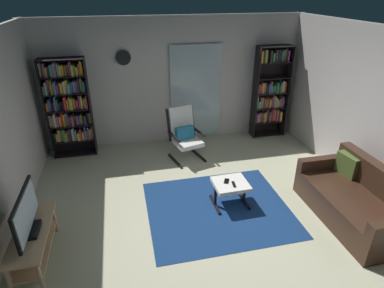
# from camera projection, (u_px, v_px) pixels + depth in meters

# --- Properties ---
(ground_plane) EXTENTS (7.02, 7.02, 0.00)m
(ground_plane) POSITION_uv_depth(u_px,v_px,m) (210.00, 219.00, 4.72)
(ground_plane) COLOR #BEBC9B
(wall_back) EXTENTS (5.60, 0.06, 2.60)m
(wall_back) POSITION_uv_depth(u_px,v_px,m) (174.00, 82.00, 6.68)
(wall_back) COLOR silver
(wall_back) RESTS_ON ground
(glass_door_panel) EXTENTS (1.10, 0.01, 2.00)m
(glass_door_panel) POSITION_uv_depth(u_px,v_px,m) (196.00, 93.00, 6.82)
(glass_door_panel) COLOR silver
(area_rug) EXTENTS (2.15, 1.88, 0.01)m
(area_rug) POSITION_uv_depth(u_px,v_px,m) (218.00, 208.00, 4.95)
(area_rug) COLOR navy
(area_rug) RESTS_ON ground
(tv_stand) EXTENTS (0.41, 1.13, 0.45)m
(tv_stand) POSITION_uv_depth(u_px,v_px,m) (34.00, 242.00, 3.89)
(tv_stand) COLOR tan
(tv_stand) RESTS_ON ground
(television) EXTENTS (0.20, 0.89, 0.53)m
(television) POSITION_uv_depth(u_px,v_px,m) (26.00, 215.00, 3.72)
(television) COLOR black
(television) RESTS_ON tv_stand
(bookshelf_near_tv) EXTENTS (0.82, 0.30, 1.94)m
(bookshelf_near_tv) POSITION_uv_depth(u_px,v_px,m) (68.00, 105.00, 6.13)
(bookshelf_near_tv) COLOR black
(bookshelf_near_tv) RESTS_ON ground
(bookshelf_near_sofa) EXTENTS (0.75, 0.30, 2.00)m
(bookshelf_near_sofa) POSITION_uv_depth(u_px,v_px,m) (270.00, 92.00, 7.00)
(bookshelf_near_sofa) COLOR black
(bookshelf_near_sofa) RESTS_ON ground
(leather_sofa) EXTENTS (0.91, 1.73, 0.80)m
(leather_sofa) POSITION_uv_depth(u_px,v_px,m) (358.00, 201.00, 4.64)
(leather_sofa) COLOR #382318
(leather_sofa) RESTS_ON ground
(lounge_armchair) EXTENTS (0.71, 0.77, 1.02)m
(lounge_armchair) POSITION_uv_depth(u_px,v_px,m) (184.00, 132.00, 6.22)
(lounge_armchair) COLOR black
(lounge_armchair) RESTS_ON ground
(ottoman) EXTENTS (0.53, 0.49, 0.39)m
(ottoman) POSITION_uv_depth(u_px,v_px,m) (230.00, 186.00, 4.93)
(ottoman) COLOR white
(ottoman) RESTS_ON ground
(tv_remote) EXTENTS (0.06, 0.15, 0.02)m
(tv_remote) POSITION_uv_depth(u_px,v_px,m) (234.00, 184.00, 4.84)
(tv_remote) COLOR black
(tv_remote) RESTS_ON ottoman
(cell_phone) EXTENTS (0.12, 0.16, 0.01)m
(cell_phone) POSITION_uv_depth(u_px,v_px,m) (226.00, 181.00, 4.92)
(cell_phone) COLOR black
(cell_phone) RESTS_ON ottoman
(wall_clock) EXTENTS (0.29, 0.03, 0.29)m
(wall_clock) POSITION_uv_depth(u_px,v_px,m) (123.00, 58.00, 6.17)
(wall_clock) COLOR silver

